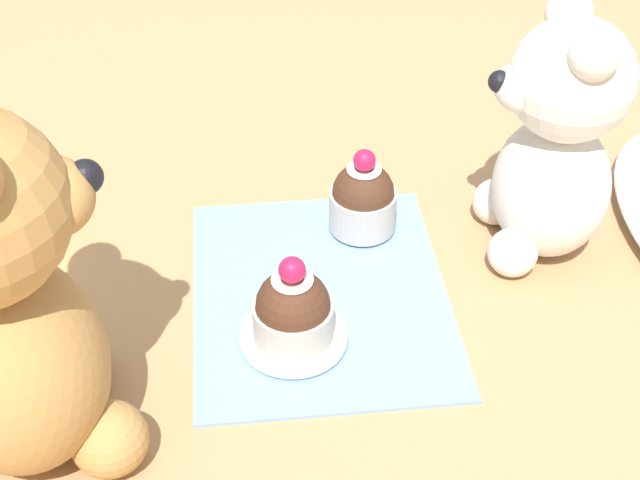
# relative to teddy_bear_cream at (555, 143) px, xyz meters

# --- Properties ---
(ground_plane) EXTENTS (4.00, 4.00, 0.00)m
(ground_plane) POSITION_rel_teddy_bear_cream_xyz_m (0.04, -0.19, -0.10)
(ground_plane) COLOR tan
(knitted_placemat) EXTENTS (0.24, 0.20, 0.01)m
(knitted_placemat) POSITION_rel_teddy_bear_cream_xyz_m (0.04, -0.19, -0.10)
(knitted_placemat) COLOR #7A9ED1
(knitted_placemat) RESTS_ON ground_plane
(teddy_bear_cream) EXTENTS (0.11, 0.11, 0.21)m
(teddy_bear_cream) POSITION_rel_teddy_bear_cream_xyz_m (0.00, 0.00, 0.00)
(teddy_bear_cream) COLOR silver
(teddy_bear_cream) RESTS_ON ground_plane
(teddy_bear_tan) EXTENTS (0.16, 0.15, 0.26)m
(teddy_bear_tan) POSITION_rel_teddy_bear_cream_xyz_m (0.16, -0.38, 0.02)
(teddy_bear_tan) COLOR #B78447
(teddy_bear_tan) RESTS_ON ground_plane
(cupcake_near_cream_bear) EXTENTS (0.06, 0.06, 0.08)m
(cupcake_near_cream_bear) POSITION_rel_teddy_bear_cream_xyz_m (-0.03, -0.14, -0.07)
(cupcake_near_cream_bear) COLOR #B2ADA3
(cupcake_near_cream_bear) RESTS_ON knitted_placemat
(saucer_plate) EXTENTS (0.08, 0.08, 0.01)m
(saucer_plate) POSITION_rel_teddy_bear_cream_xyz_m (0.09, -0.21, -0.09)
(saucer_plate) COLOR white
(saucer_plate) RESTS_ON knitted_placemat
(cupcake_near_tan_bear) EXTENTS (0.06, 0.06, 0.07)m
(cupcake_near_tan_bear) POSITION_rel_teddy_bear_cream_xyz_m (0.09, -0.21, -0.07)
(cupcake_near_tan_bear) COLOR #B2ADA3
(cupcake_near_tan_bear) RESTS_ON saucer_plate
(juice_glass) EXTENTS (0.06, 0.06, 0.06)m
(juice_glass) POSITION_rel_teddy_bear_cream_xyz_m (-0.06, -0.42, -0.07)
(juice_glass) COLOR #EADB66
(juice_glass) RESTS_ON ground_plane
(teaspoon) EXTENTS (0.11, 0.07, 0.01)m
(teaspoon) POSITION_rel_teddy_bear_cream_xyz_m (0.02, -0.43, -0.10)
(teaspoon) COLOR silver
(teaspoon) RESTS_ON ground_plane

